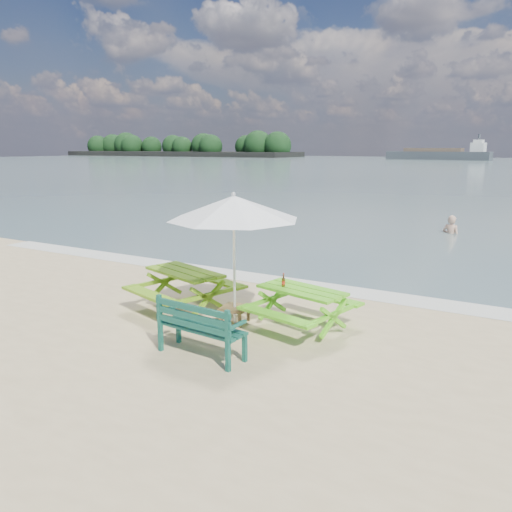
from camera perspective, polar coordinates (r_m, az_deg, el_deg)
The scene contains 10 objects.
sea at distance 91.66m, azimuth 26.63°, elevation 9.01°, with size 300.00×300.00×0.00m, color slate.
foam_strip at distance 12.62m, azimuth 4.73°, elevation -3.18°, with size 22.00×0.90×0.01m, color silver.
island_headland at distance 186.24m, azimuth -8.90°, elevation 12.23°, with size 90.00×22.00×7.60m.
picnic_table_left at distance 10.65m, azimuth -8.09°, elevation -3.97°, with size 2.29×2.42×0.85m.
picnic_table_right at distance 9.51m, azimuth 5.21°, elevation -6.11°, with size 2.01×2.15×0.79m.
park_bench at distance 8.36m, azimuth -6.22°, elevation -9.42°, with size 1.58×0.65×0.95m.
side_table at distance 9.84m, azimuth -2.44°, elevation -6.69°, with size 0.56×0.56×0.33m.
patio_umbrella at distance 9.37m, azimuth -2.56°, elevation 5.53°, with size 2.79×2.79×2.50m.
beer_bottle at distance 9.49m, azimuth 3.15°, elevation -3.01°, with size 0.07×0.07×0.26m.
swimmer at distance 21.46m, azimuth 21.33°, elevation 1.91°, with size 0.76×0.58×1.86m.
Camera 1 is at (5.05, -6.46, 3.39)m, focal length 35.00 mm.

